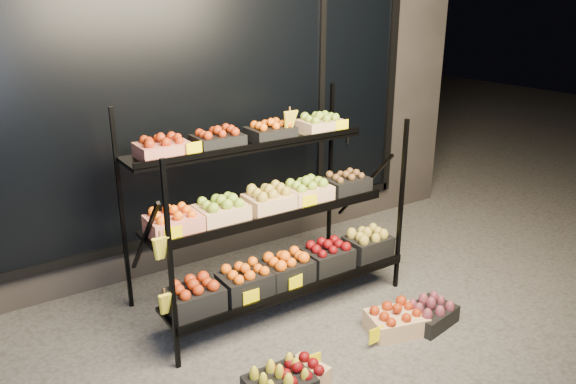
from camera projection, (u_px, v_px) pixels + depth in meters
ground at (313, 332)px, 4.28m from camera, size 24.00×24.00×0.00m
building at (167, 66)px, 5.73m from camera, size 6.00×2.08×3.50m
display_rack at (270, 213)px, 4.48m from camera, size 2.18×1.02×1.66m
tag_floor_a at (312, 367)px, 3.78m from camera, size 0.13×0.01×0.12m
tag_floor_b at (376, 340)px, 4.08m from camera, size 0.13×0.01×0.12m
floor_crate_left at (298, 377)px, 3.64m from camera, size 0.43×0.36×0.19m
floor_crate_midleft at (280, 384)px, 3.57m from camera, size 0.42×0.32×0.21m
floor_crate_midright at (396, 320)px, 4.27m from camera, size 0.49×0.41×0.21m
floor_crate_right at (430, 313)px, 4.36m from camera, size 0.44×0.36×0.20m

